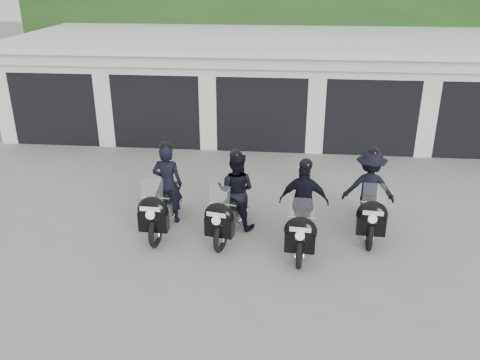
# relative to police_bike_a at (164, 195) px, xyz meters

# --- Properties ---
(ground) EXTENTS (80.00, 80.00, 0.00)m
(ground) POSITION_rel_police_bike_a_xyz_m (1.70, -0.56, -0.73)
(ground) COLOR gray
(ground) RESTS_ON ground
(garage_block) EXTENTS (16.40, 6.80, 2.96)m
(garage_block) POSITION_rel_police_bike_a_xyz_m (1.70, 7.49, 0.69)
(garage_block) COLOR silver
(garage_block) RESTS_ON ground
(background_vegetation) EXTENTS (20.00, 3.90, 5.80)m
(background_vegetation) POSITION_rel_police_bike_a_xyz_m (2.07, 12.35, 2.04)
(background_vegetation) COLOR #193D16
(background_vegetation) RESTS_ON ground
(police_bike_a) EXTENTS (0.67, 2.13, 1.85)m
(police_bike_a) POSITION_rel_police_bike_a_xyz_m (0.00, 0.00, 0.00)
(police_bike_a) COLOR black
(police_bike_a) RESTS_ON ground
(police_bike_b) EXTENTS (0.99, 2.01, 1.77)m
(police_bike_b) POSITION_rel_police_bike_a_xyz_m (1.43, 0.00, 0.01)
(police_bike_b) COLOR black
(police_bike_b) RESTS_ON ground
(police_bike_c) EXTENTS (1.01, 2.05, 1.78)m
(police_bike_c) POSITION_rel_police_bike_a_xyz_m (2.83, -0.40, 0.02)
(police_bike_c) COLOR black
(police_bike_c) RESTS_ON ground
(police_bike_d) EXTENTS (1.11, 2.06, 1.79)m
(police_bike_d) POSITION_rel_police_bike_a_xyz_m (4.19, 0.39, 0.03)
(police_bike_d) COLOR black
(police_bike_d) RESTS_ON ground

